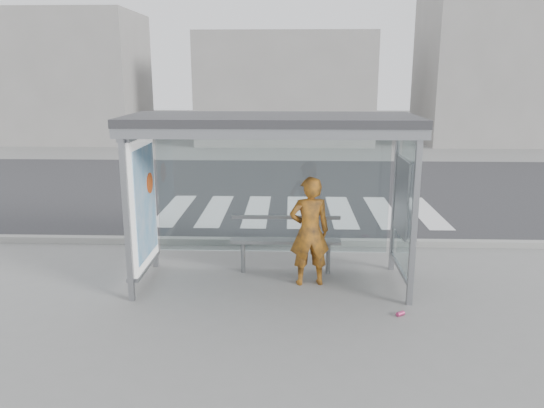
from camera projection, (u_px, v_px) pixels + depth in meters
The scene contains 11 objects.
ground at pixel (271, 284), 8.33m from camera, with size 80.00×80.00×0.00m, color slate.
road at pixel (280, 189), 15.12m from camera, with size 30.00×10.00×0.01m, color #2B2B2E.
curb at pixel (275, 242), 10.20m from camera, with size 30.00×0.18×0.12m, color gray.
crosswalk at pixel (299, 211), 12.68m from camera, with size 6.55×3.00×0.00m.
bus_shelter at pixel (246, 158), 7.92m from camera, with size 4.25×1.65×2.62m.
building_left at pixel (77, 78), 25.41m from camera, with size 6.00×5.00×6.00m, color gray.
building_center at pixel (285, 89), 25.19m from camera, with size 8.00×5.00×5.00m, color gray.
building_right at pixel (478, 67), 24.64m from camera, with size 5.00×5.00×7.00m, color gray.
person at pixel (309, 231), 8.12m from camera, with size 0.63×0.41×1.71m, color red.
bench at pixel (286, 241), 8.67m from camera, with size 1.80×0.32×0.93m.
soda_can at pixel (400, 314), 7.21m from camera, with size 0.06×0.06×0.11m, color #E34281.
Camera 1 is at (0.29, -7.78, 3.22)m, focal length 35.00 mm.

